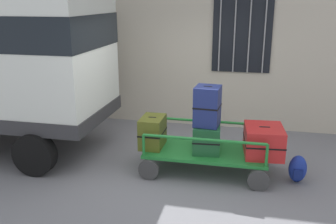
{
  "coord_description": "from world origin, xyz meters",
  "views": [
    {
      "loc": [
        1.08,
        -5.51,
        2.74
      ],
      "look_at": [
        -0.17,
        0.13,
        0.98
      ],
      "focal_mm": 39.95,
      "sensor_mm": 36.0,
      "label": 1
    }
  ],
  "objects_px": {
    "suitcase_midleft_bottom": "(207,137)",
    "backpack": "(298,169)",
    "luggage_cart": "(206,153)",
    "suitcase_left_bottom": "(153,132)",
    "suitcase_midleft_middle": "(207,106)",
    "suitcase_center_bottom": "(263,141)"
  },
  "relations": [
    {
      "from": "luggage_cart",
      "to": "suitcase_midleft_bottom",
      "type": "bearing_deg",
      "value": 90.0
    },
    {
      "from": "suitcase_midleft_bottom",
      "to": "suitcase_midleft_middle",
      "type": "relative_size",
      "value": 1.04
    },
    {
      "from": "luggage_cart",
      "to": "suitcase_midleft_bottom",
      "type": "height_order",
      "value": "suitcase_midleft_bottom"
    },
    {
      "from": "suitcase_left_bottom",
      "to": "suitcase_midleft_bottom",
      "type": "xyz_separation_m",
      "value": [
        0.89,
        0.05,
        -0.04
      ]
    },
    {
      "from": "backpack",
      "to": "suitcase_midleft_bottom",
      "type": "bearing_deg",
      "value": 176.11
    },
    {
      "from": "suitcase_left_bottom",
      "to": "backpack",
      "type": "relative_size",
      "value": 1.26
    },
    {
      "from": "luggage_cart",
      "to": "backpack",
      "type": "bearing_deg",
      "value": -3.57
    },
    {
      "from": "luggage_cart",
      "to": "backpack",
      "type": "distance_m",
      "value": 1.44
    },
    {
      "from": "suitcase_midleft_bottom",
      "to": "suitcase_midleft_middle",
      "type": "height_order",
      "value": "suitcase_midleft_middle"
    },
    {
      "from": "suitcase_left_bottom",
      "to": "backpack",
      "type": "height_order",
      "value": "suitcase_left_bottom"
    },
    {
      "from": "luggage_cart",
      "to": "suitcase_midleft_bottom",
      "type": "relative_size",
      "value": 3.04
    },
    {
      "from": "suitcase_midleft_bottom",
      "to": "suitcase_center_bottom",
      "type": "distance_m",
      "value": 0.89
    },
    {
      "from": "suitcase_midleft_bottom",
      "to": "backpack",
      "type": "xyz_separation_m",
      "value": [
        1.43,
        -0.1,
        -0.37
      ]
    },
    {
      "from": "backpack",
      "to": "suitcase_left_bottom",
      "type": "bearing_deg",
      "value": 178.73
    },
    {
      "from": "suitcase_midleft_bottom",
      "to": "suitcase_midleft_middle",
      "type": "distance_m",
      "value": 0.54
    },
    {
      "from": "luggage_cart",
      "to": "suitcase_midleft_middle",
      "type": "relative_size",
      "value": 3.17
    },
    {
      "from": "suitcase_center_bottom",
      "to": "backpack",
      "type": "height_order",
      "value": "suitcase_center_bottom"
    },
    {
      "from": "suitcase_midleft_middle",
      "to": "backpack",
      "type": "relative_size",
      "value": 1.44
    },
    {
      "from": "luggage_cart",
      "to": "suitcase_left_bottom",
      "type": "height_order",
      "value": "suitcase_left_bottom"
    },
    {
      "from": "luggage_cart",
      "to": "suitcase_left_bottom",
      "type": "bearing_deg",
      "value": -177.59
    },
    {
      "from": "suitcase_left_bottom",
      "to": "suitcase_midleft_middle",
      "type": "xyz_separation_m",
      "value": [
        0.89,
        0.01,
        0.5
      ]
    },
    {
      "from": "luggage_cart",
      "to": "suitcase_left_bottom",
      "type": "relative_size",
      "value": 3.64
    }
  ]
}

